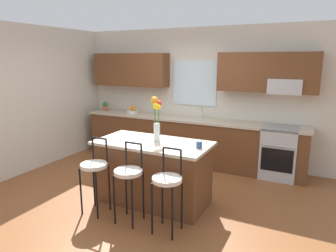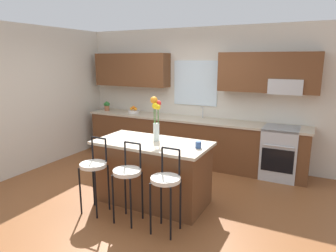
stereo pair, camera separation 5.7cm
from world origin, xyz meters
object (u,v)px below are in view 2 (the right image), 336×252
oven_range (280,153)px  flower_vase (156,116)px  bar_stool_near (94,168)px  mug_ceramic (198,145)px  potted_plant_small (107,106)px  kitchen_island (152,172)px  bar_stool_far (166,183)px  fruit_bowl_oranges (134,111)px  bar_stool_middle (128,175)px

oven_range → flower_vase: (-1.52, -1.76, 0.83)m
bar_stool_near → mug_ceramic: (1.25, 0.64, 0.33)m
oven_range → potted_plant_small: size_ratio=4.37×
mug_ceramic → oven_range: bearing=65.3°
kitchen_island → mug_ceramic: bearing=0.8°
bar_stool_far → flower_vase: (-0.53, 0.71, 0.66)m
potted_plant_small → bar_stool_far: bearing=-41.5°
mug_ceramic → fruit_bowl_oranges: size_ratio=0.37×
bar_stool_far → mug_ceramic: bearing=76.4°
oven_range → flower_vase: size_ratio=1.43×
kitchen_island → bar_stool_near: bar_stool_near is taller
bar_stool_middle → mug_ceramic: bearing=42.3°
oven_range → flower_vase: 2.47m
bar_stool_middle → fruit_bowl_oranges: size_ratio=4.34×
kitchen_island → bar_stool_middle: bearing=-90.0°
bar_stool_near → fruit_bowl_oranges: (-0.99, 2.50, 0.33)m
bar_stool_near → fruit_bowl_oranges: size_ratio=4.34×
bar_stool_far → fruit_bowl_oranges: 3.28m
kitchen_island → bar_stool_far: (0.55, -0.63, 0.17)m
bar_stool_near → mug_ceramic: size_ratio=11.58×
bar_stool_near → bar_stool_far: bearing=0.0°
flower_vase → oven_range: bearing=49.2°
kitchen_island → bar_stool_middle: 0.65m
fruit_bowl_oranges → oven_range: bearing=-0.5°
mug_ceramic → potted_plant_small: size_ratio=0.43×
bar_stool_far → bar_stool_near: bearing=180.0°
bar_stool_far → mug_ceramic: bar_stool_far is taller
potted_plant_small → bar_stool_near: bearing=-55.4°
kitchen_island → fruit_bowl_oranges: size_ratio=6.93×
fruit_bowl_oranges → bar_stool_middle: bearing=-58.3°
bar_stool_far → flower_vase: 1.10m
flower_vase → bar_stool_far: bearing=-53.5°
flower_vase → mug_ceramic: flower_vase is taller
bar_stool_near → flower_vase: bearing=51.0°
bar_stool_middle → bar_stool_far: size_ratio=1.00×
bar_stool_far → mug_ceramic: size_ratio=11.58×
oven_range → bar_stool_far: bearing=-111.9°
oven_range → mug_ceramic: size_ratio=10.22×
oven_range → fruit_bowl_oranges: (-3.09, 0.03, 0.51)m
bar_stool_far → potted_plant_small: size_ratio=4.95×
bar_stool_middle → kitchen_island: bearing=90.0°
bar_stool_middle → fruit_bowl_oranges: 2.96m
fruit_bowl_oranges → potted_plant_small: potted_plant_small is taller
flower_vase → bar_stool_middle: bearing=-92.0°
bar_stool_middle → potted_plant_small: bearing=132.3°
bar_stool_near → flower_vase: size_ratio=1.62×
mug_ceramic → potted_plant_small: (-2.98, 1.85, 0.07)m
bar_stool_near → fruit_bowl_oranges: fruit_bowl_oranges is taller
kitchen_island → flower_vase: size_ratio=2.58×
bar_stool_far → potted_plant_small: potted_plant_small is taller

